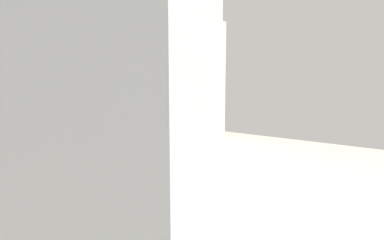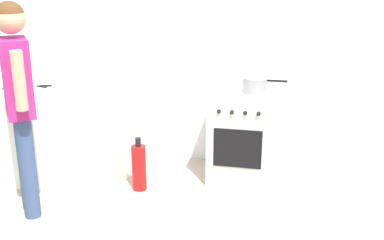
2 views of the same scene
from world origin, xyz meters
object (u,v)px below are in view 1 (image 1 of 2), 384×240
object	(u,v)px
fire_extinguisher	(137,182)
person	(119,124)
pot	(162,111)
knife_bread	(65,133)
knife_carving	(43,137)
knife_chef	(19,140)
knife_utility	(28,143)
oven_left	(156,145)

from	to	relation	value
fire_extinguisher	person	bearing A→B (deg)	-141.83
pot	knife_bread	distance (m)	1.81
person	fire_extinguisher	size ratio (longest dim) A/B	3.44
knife_carving	pot	bearing A→B (deg)	10.61
knife_chef	pot	bearing A→B (deg)	8.97
knife_chef	fire_extinguisher	bearing A→B (deg)	-5.48
knife_chef	knife_carving	distance (m)	0.19
knife_utility	person	distance (m)	0.71
pot	knife_bread	world-z (taller)	pot
pot	knife_utility	distance (m)	2.27
oven_left	fire_extinguisher	size ratio (longest dim) A/B	1.70
oven_left	knife_utility	world-z (taller)	knife_utility
oven_left	knife_chef	xyz separation A→B (m)	(-2.07, -0.36, 0.48)
knife_carving	person	world-z (taller)	person
knife_bread	knife_carving	distance (m)	0.22
knife_chef	knife_utility	distance (m)	0.20
oven_left	person	size ratio (longest dim) A/B	0.49
knife_bread	pot	bearing A→B (deg)	11.04
knife_bread	person	size ratio (longest dim) A/B	0.20
knife_chef	fire_extinguisher	distance (m)	1.39
knife_bread	fire_extinguisher	xyz separation A→B (m)	(0.79, -0.11, -0.69)
knife_utility	person	bearing A→B (deg)	-47.26
knife_bread	knife_utility	xyz separation A→B (m)	(-0.43, -0.19, 0.00)
fire_extinguisher	knife_chef	bearing A→B (deg)	174.52
oven_left	knife_bread	size ratio (longest dim) A/B	2.43
pot	knife_utility	world-z (taller)	pot
knife_chef	knife_carving	xyz separation A→B (m)	(0.19, -0.03, -0.00)
oven_left	knife_carving	size ratio (longest dim) A/B	2.61
fire_extinguisher	knife_bread	bearing A→B (deg)	171.87
knife_chef	knife_bread	size ratio (longest dim) A/B	0.89
person	fire_extinguisher	world-z (taller)	person
oven_left	knife_carving	bearing A→B (deg)	-168.23
knife_chef	knife_bread	distance (m)	0.41
knife_bread	person	bearing A→B (deg)	-86.64
knife_chef	knife_utility	size ratio (longest dim) A/B	1.28
pot	person	distance (m)	2.03
pot	knife_bread	bearing A→B (deg)	-168.96
knife_bread	knife_carving	xyz separation A→B (m)	(-0.22, -0.03, 0.00)
fire_extinguisher	knife_carving	bearing A→B (deg)	175.19
knife_carving	knife_utility	size ratio (longest dim) A/B	1.34
knife_bread	person	xyz separation A→B (m)	(0.04, -0.70, 0.14)
oven_left	person	xyz separation A→B (m)	(-1.62, -1.07, 0.61)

